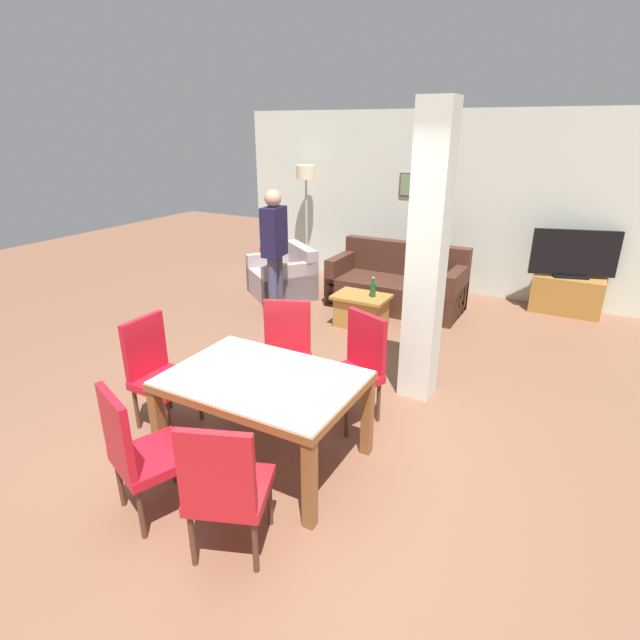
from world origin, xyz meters
The scene contains 17 objects.
ground_plane centered at (0.00, 0.00, 0.00)m, with size 18.00×18.00×0.00m, color brown.
back_wall centered at (0.00, 5.04, 1.35)m, with size 7.20×0.09×2.70m.
divider_pillar centered at (0.70, 1.61, 1.35)m, with size 0.31×0.30×2.70m.
dining_table centered at (0.00, 0.00, 0.58)m, with size 1.43×1.01×0.73m.
dining_chair_near_right centered at (0.35, -0.89, 0.52)m, with size 0.60×0.60×0.97m.
dining_chair_far_left centered at (-0.35, 0.85, 0.52)m, with size 0.60×0.60×0.97m.
dining_chair_head_left centered at (-1.11, 0.00, 0.52)m, with size 0.46×0.46×0.97m.
dining_chair_near_left centered at (-0.35, -0.89, 0.52)m, with size 0.60×0.60×0.97m.
dining_chair_far_right centered at (0.35, 0.89, 0.52)m, with size 0.60×0.60×0.97m.
sofa centered at (-0.38, 3.86, 0.30)m, with size 1.87×0.87×0.90m.
armchair centered at (-2.10, 3.52, 0.27)m, with size 1.24×1.23×0.75m.
coffee_table centered at (-0.52, 2.93, 0.22)m, with size 0.70×0.49×0.42m.
bottle centered at (-0.37, 2.95, 0.52)m, with size 0.08×0.08×0.26m.
tv_stand centered at (1.79, 4.76, 0.26)m, with size 0.91×0.40×0.52m.
tv_screen centered at (1.79, 4.76, 0.84)m, with size 1.08×0.36×0.66m.
floor_lamp centered at (-2.37, 4.68, 1.56)m, with size 0.31×0.31×1.86m.
standing_person centered at (-1.76, 2.80, 0.98)m, with size 0.26×0.40×1.70m.
Camera 1 is at (1.97, -2.68, 2.47)m, focal length 28.00 mm.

